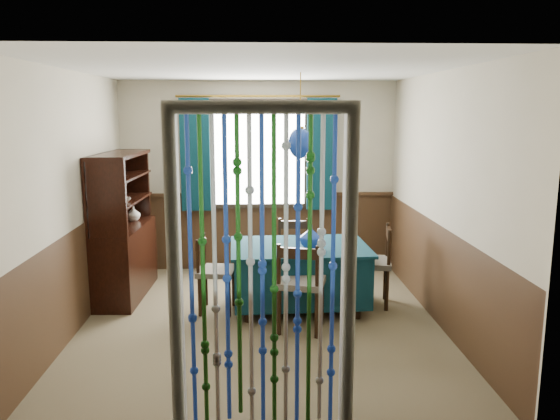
{
  "coord_description": "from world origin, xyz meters",
  "views": [
    {
      "loc": [
        -0.03,
        -5.2,
        2.12
      ],
      "look_at": [
        0.21,
        0.37,
        1.1
      ],
      "focal_mm": 35.0,
      "sensor_mm": 36.0,
      "label": 1
    }
  ],
  "objects_px": {
    "chair_right": "(374,263)",
    "bowl_shelf": "(122,200)",
    "pendant_lamp": "(300,143)",
    "dining_table": "(299,272)",
    "chair_left": "(214,271)",
    "chair_far": "(294,253)",
    "vase_table": "(310,238)",
    "sideboard": "(124,247)",
    "chair_near": "(300,284)",
    "vase_sideboard": "(133,213)"
  },
  "relations": [
    {
      "from": "chair_right",
      "to": "bowl_shelf",
      "type": "bearing_deg",
      "value": 96.25
    },
    {
      "from": "chair_right",
      "to": "pendant_lamp",
      "type": "distance_m",
      "value": 1.56
    },
    {
      "from": "dining_table",
      "to": "chair_left",
      "type": "xyz_separation_m",
      "value": [
        -0.91,
        -0.04,
        0.03
      ]
    },
    {
      "from": "chair_far",
      "to": "pendant_lamp",
      "type": "bearing_deg",
      "value": 95.66
    },
    {
      "from": "chair_far",
      "to": "pendant_lamp",
      "type": "relative_size",
      "value": 0.97
    },
    {
      "from": "chair_right",
      "to": "bowl_shelf",
      "type": "distance_m",
      "value": 2.84
    },
    {
      "from": "dining_table",
      "to": "vase_table",
      "type": "distance_m",
      "value": 0.42
    },
    {
      "from": "sideboard",
      "to": "vase_table",
      "type": "relative_size",
      "value": 7.63
    },
    {
      "from": "pendant_lamp",
      "to": "vase_table",
      "type": "bearing_deg",
      "value": -40.5
    },
    {
      "from": "chair_near",
      "to": "bowl_shelf",
      "type": "distance_m",
      "value": 2.2
    },
    {
      "from": "sideboard",
      "to": "pendant_lamp",
      "type": "xyz_separation_m",
      "value": [
        1.98,
        -0.51,
        1.21
      ]
    },
    {
      "from": "chair_near",
      "to": "bowl_shelf",
      "type": "height_order",
      "value": "bowl_shelf"
    },
    {
      "from": "pendant_lamp",
      "to": "chair_left",
      "type": "bearing_deg",
      "value": -177.58
    },
    {
      "from": "dining_table",
      "to": "bowl_shelf",
      "type": "bearing_deg",
      "value": 168.78
    },
    {
      "from": "sideboard",
      "to": "vase_sideboard",
      "type": "height_order",
      "value": "sideboard"
    },
    {
      "from": "chair_right",
      "to": "sideboard",
      "type": "bearing_deg",
      "value": 92.23
    },
    {
      "from": "chair_near",
      "to": "chair_right",
      "type": "xyz_separation_m",
      "value": [
        0.86,
        0.7,
        -0.01
      ]
    },
    {
      "from": "vase_table",
      "to": "bowl_shelf",
      "type": "relative_size",
      "value": 1.02
    },
    {
      "from": "pendant_lamp",
      "to": "bowl_shelf",
      "type": "distance_m",
      "value": 2.05
    },
    {
      "from": "dining_table",
      "to": "pendant_lamp",
      "type": "xyz_separation_m",
      "value": [
        -0.0,
        -0.0,
        1.38
      ]
    },
    {
      "from": "vase_table",
      "to": "bowl_shelf",
      "type": "height_order",
      "value": "bowl_shelf"
    },
    {
      "from": "chair_far",
      "to": "vase_sideboard",
      "type": "relative_size",
      "value": 4.43
    },
    {
      "from": "dining_table",
      "to": "chair_far",
      "type": "xyz_separation_m",
      "value": [
        -0.02,
        0.62,
        0.04
      ]
    },
    {
      "from": "dining_table",
      "to": "vase_sideboard",
      "type": "height_order",
      "value": "vase_sideboard"
    },
    {
      "from": "sideboard",
      "to": "pendant_lamp",
      "type": "relative_size",
      "value": 1.9
    },
    {
      "from": "pendant_lamp",
      "to": "sideboard",
      "type": "bearing_deg",
      "value": 165.71
    },
    {
      "from": "chair_right",
      "to": "chair_left",
      "type": "bearing_deg",
      "value": 104.79
    },
    {
      "from": "pendant_lamp",
      "to": "chair_far",
      "type": "bearing_deg",
      "value": 91.77
    },
    {
      "from": "sideboard",
      "to": "vase_table",
      "type": "height_order",
      "value": "sideboard"
    },
    {
      "from": "chair_left",
      "to": "chair_right",
      "type": "relative_size",
      "value": 0.92
    },
    {
      "from": "dining_table",
      "to": "vase_table",
      "type": "bearing_deg",
      "value": -42.84
    },
    {
      "from": "bowl_shelf",
      "to": "dining_table",
      "type": "bearing_deg",
      "value": -8.89
    },
    {
      "from": "sideboard",
      "to": "chair_right",
      "type": "bearing_deg",
      "value": -6.06
    },
    {
      "from": "chair_right",
      "to": "vase_table",
      "type": "relative_size",
      "value": 4.1
    },
    {
      "from": "vase_sideboard",
      "to": "vase_table",
      "type": "bearing_deg",
      "value": -23.8
    },
    {
      "from": "sideboard",
      "to": "vase_table",
      "type": "bearing_deg",
      "value": -13.49
    },
    {
      "from": "chair_far",
      "to": "bowl_shelf",
      "type": "relative_size",
      "value": 3.97
    },
    {
      "from": "chair_far",
      "to": "bowl_shelf",
      "type": "bearing_deg",
      "value": 13.41
    },
    {
      "from": "dining_table",
      "to": "vase_sideboard",
      "type": "distance_m",
      "value": 2.15
    },
    {
      "from": "chair_left",
      "to": "chair_right",
      "type": "height_order",
      "value": "chair_right"
    },
    {
      "from": "dining_table",
      "to": "sideboard",
      "type": "xyz_separation_m",
      "value": [
        -1.98,
        0.51,
        0.17
      ]
    },
    {
      "from": "chair_near",
      "to": "vase_sideboard",
      "type": "bearing_deg",
      "value": 157.06
    },
    {
      "from": "chair_right",
      "to": "vase_sideboard",
      "type": "bearing_deg",
      "value": 86.09
    },
    {
      "from": "chair_near",
      "to": "vase_sideboard",
      "type": "distance_m",
      "value": 2.4
    },
    {
      "from": "chair_left",
      "to": "chair_right",
      "type": "xyz_separation_m",
      "value": [
        1.74,
        0.12,
        0.04
      ]
    },
    {
      "from": "chair_right",
      "to": "pendant_lamp",
      "type": "height_order",
      "value": "pendant_lamp"
    },
    {
      "from": "chair_right",
      "to": "chair_far",
      "type": "bearing_deg",
      "value": 68.41
    },
    {
      "from": "chair_near",
      "to": "chair_far",
      "type": "height_order",
      "value": "chair_near"
    },
    {
      "from": "bowl_shelf",
      "to": "vase_sideboard",
      "type": "bearing_deg",
      "value": 90.0
    },
    {
      "from": "dining_table",
      "to": "chair_near",
      "type": "bearing_deg",
      "value": -95.83
    }
  ]
}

